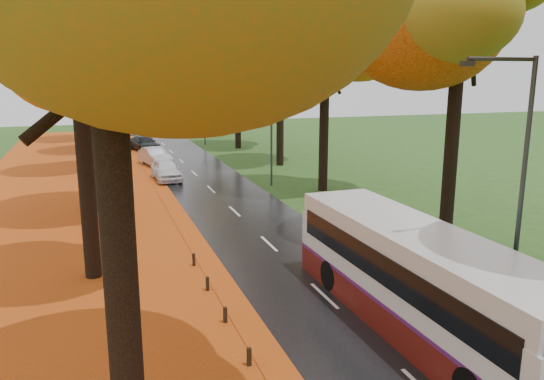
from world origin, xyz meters
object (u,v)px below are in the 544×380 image
car_silver (155,156)px  streetlamp_far (202,100)px  car_dark (145,143)px  streetlamp_near (516,177)px  streetlamp_mid (268,116)px  bus (418,278)px  car_white (166,170)px

car_silver → streetlamp_far: bearing=48.9°
streetlamp_far → car_dark: 7.87m
streetlamp_near → car_dark: 42.12m
streetlamp_far → streetlamp_mid: bearing=-90.0°
streetlamp_mid → bus: size_ratio=0.69×
streetlamp_mid → car_white: streetlamp_mid is taller
streetlamp_far → car_white: (-6.30, -17.99, -3.94)m
car_white → car_dark: car_white is taller
bus → car_silver: 31.75m
streetlamp_mid → car_white: 8.44m
streetlamp_near → streetlamp_mid: (0.00, 22.00, 0.00)m
car_dark → streetlamp_far: bearing=8.0°
streetlamp_mid → car_silver: 12.87m
bus → car_white: bus is taller
streetlamp_far → bus: 43.15m
car_white → streetlamp_mid: bearing=-34.8°
streetlamp_mid → car_white: (-6.30, 4.01, -3.94)m
car_silver → car_white: bearing=-102.4°
car_white → car_dark: (0.00, 15.45, -0.03)m
streetlamp_mid → car_dark: (-6.30, 19.46, -3.97)m
streetlamp_far → car_silver: streetlamp_far is taller
streetlamp_near → streetlamp_mid: same height
streetlamp_near → streetlamp_mid: bearing=90.0°
streetlamp_mid → bus: bearing=-96.2°
bus → car_dark: 40.65m
streetlamp_far → car_dark: streetlamp_far is taller
streetlamp_mid → car_dark: streetlamp_mid is taller
bus → car_dark: size_ratio=2.38×
streetlamp_near → bus: bearing=156.0°
streetlamp_near → bus: (-2.29, 1.02, -3.09)m
car_dark → car_silver: bearing=-103.9°
bus → car_white: (-4.01, 24.99, -0.85)m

